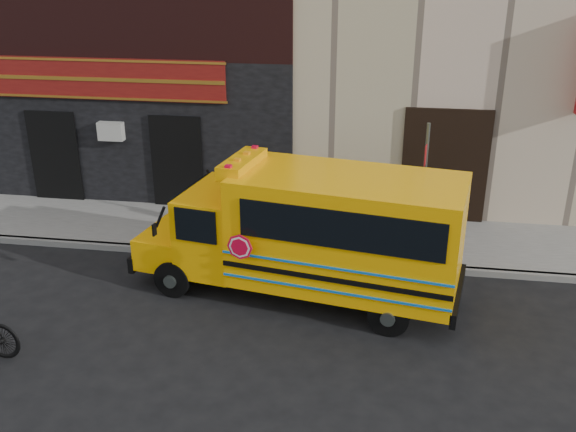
{
  "coord_description": "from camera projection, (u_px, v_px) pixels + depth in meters",
  "views": [
    {
      "loc": [
        2.41,
        -10.86,
        6.82
      ],
      "look_at": [
        0.44,
        1.85,
        1.49
      ],
      "focal_mm": 40.0,
      "sensor_mm": 36.0,
      "label": 1
    }
  ],
  "objects": [
    {
      "name": "sign_pole",
      "position": [
        423.0,
        195.0,
        13.87
      ],
      "size": [
        0.09,
        0.31,
        3.52
      ],
      "color": "#48514D",
      "rests_on": "ground"
    },
    {
      "name": "sidewalk",
      "position": [
        285.0,
        232.0,
        16.58
      ],
      "size": [
        40.0,
        3.0,
        0.15
      ],
      "primitive_type": "cube",
      "color": "#62605C",
      "rests_on": "ground"
    },
    {
      "name": "school_bus",
      "position": [
        315.0,
        231.0,
        13.13
      ],
      "size": [
        7.16,
        3.29,
        2.92
      ],
      "color": "black",
      "rests_on": "ground"
    },
    {
      "name": "curb",
      "position": [
        275.0,
        258.0,
        15.21
      ],
      "size": [
        40.0,
        0.2,
        0.15
      ],
      "primitive_type": "cube",
      "color": "gray",
      "rests_on": "ground"
    },
    {
      "name": "ground",
      "position": [
        252.0,
        318.0,
        12.87
      ],
      "size": [
        120.0,
        120.0,
        0.0
      ],
      "primitive_type": "plane",
      "color": "black",
      "rests_on": "ground"
    }
  ]
}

